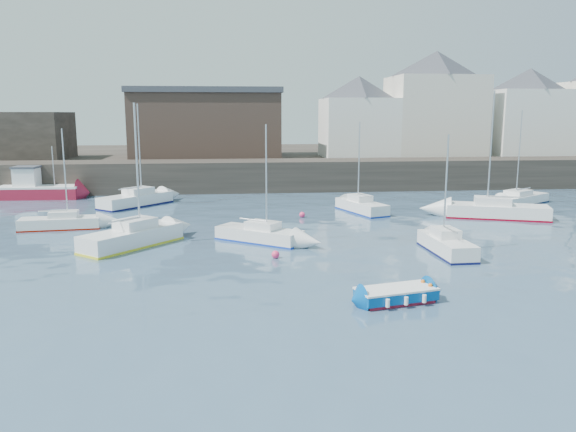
{
  "coord_description": "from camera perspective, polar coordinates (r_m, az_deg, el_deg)",
  "views": [
    {
      "loc": [
        -3.43,
        -21.36,
        7.63
      ],
      "look_at": [
        0.0,
        12.0,
        1.5
      ],
      "focal_mm": 35.0,
      "sensor_mm": 36.0,
      "label": 1
    }
  ],
  "objects": [
    {
      "name": "bldg_east_a",
      "position": [
        67.56,
        14.69,
        11.02
      ],
      "size": [
        13.36,
        13.36,
        11.8
      ],
      "color": "beige",
      "rests_on": "land_strip"
    },
    {
      "name": "buoy_near",
      "position": [
        30.17,
        -1.28,
        -4.29
      ],
      "size": [
        0.43,
        0.43,
        0.43
      ],
      "primitive_type": "sphere",
      "color": "#FF3269",
      "rests_on": "ground"
    },
    {
      "name": "bldg_east_d",
      "position": [
        64.49,
        7.16,
        10.04
      ],
      "size": [
        11.14,
        11.14,
        8.95
      ],
      "color": "white",
      "rests_on": "land_strip"
    },
    {
      "name": "buoy_far",
      "position": [
        41.96,
        1.44,
        -0.12
      ],
      "size": [
        0.43,
        0.43,
        0.43
      ],
      "primitive_type": "sphere",
      "color": "#FF3269",
      "rests_on": "ground"
    },
    {
      "name": "sailboat_f",
      "position": [
        44.32,
        7.45,
        1.0
      ],
      "size": [
        3.36,
        5.67,
        7.02
      ],
      "color": "white",
      "rests_on": "ground"
    },
    {
      "name": "sailboat_h",
      "position": [
        48.76,
        -15.18,
        1.65
      ],
      "size": [
        5.86,
        6.37,
        8.45
      ],
      "color": "white",
      "rests_on": "ground"
    },
    {
      "name": "buoy_mid",
      "position": [
        33.68,
        16.67,
        -3.18
      ],
      "size": [
        0.4,
        0.4,
        0.4
      ],
      "primitive_type": "sphere",
      "color": "#FF3269",
      "rests_on": "ground"
    },
    {
      "name": "sailboat_e",
      "position": [
        40.64,
        -22.09,
        -0.61
      ],
      "size": [
        5.33,
        2.2,
        6.67
      ],
      "color": "white",
      "rests_on": "ground"
    },
    {
      "name": "water",
      "position": [
        22.94,
        3.11,
        -9.08
      ],
      "size": [
        220.0,
        220.0,
        0.0
      ],
      "primitive_type": "plane",
      "color": "#2D4760",
      "rests_on": "ground"
    },
    {
      "name": "sailboat_b",
      "position": [
        33.92,
        -2.9,
        -1.86
      ],
      "size": [
        5.43,
        4.65,
        7.03
      ],
      "color": "white",
      "rests_on": "ground"
    },
    {
      "name": "sailboat_c",
      "position": [
        32.28,
        15.79,
        -2.8
      ],
      "size": [
        1.72,
        5.0,
        6.53
      ],
      "color": "white",
      "rests_on": "ground"
    },
    {
      "name": "bldg_east_b",
      "position": [
        71.67,
        23.19,
        9.73
      ],
      "size": [
        11.88,
        11.88,
        9.95
      ],
      "color": "white",
      "rests_on": "land_strip"
    },
    {
      "name": "fishing_boat",
      "position": [
        56.12,
        -24.13,
        2.58
      ],
      "size": [
        7.23,
        2.9,
        4.74
      ],
      "color": "maroon",
      "rests_on": "ground"
    },
    {
      "name": "sailboat_a",
      "position": [
        33.89,
        -15.53,
        -2.03
      ],
      "size": [
        5.64,
        6.15,
        8.24
      ],
      "color": "white",
      "rests_on": "ground"
    },
    {
      "name": "sailboat_d",
      "position": [
        44.33,
        20.41,
        0.53
      ],
      "size": [
        7.63,
        4.68,
        9.28
      ],
      "color": "white",
      "rests_on": "ground"
    },
    {
      "name": "warehouse",
      "position": [
        64.42,
        -8.27,
        9.35
      ],
      "size": [
        16.4,
        10.4,
        7.6
      ],
      "color": "#3D2D26",
      "rests_on": "land_strip"
    },
    {
      "name": "blue_dinghy",
      "position": [
        23.59,
        10.93,
        -7.81
      ],
      "size": [
        3.52,
        2.12,
        0.63
      ],
      "color": "maroon",
      "rests_on": "ground"
    },
    {
      "name": "sailboat_g",
      "position": [
        51.89,
        22.45,
        1.62
      ],
      "size": [
        6.36,
        5.06,
        7.93
      ],
      "color": "white",
      "rests_on": "ground"
    },
    {
      "name": "quay_wall",
      "position": [
        56.79,
        -2.38,
        4.15
      ],
      "size": [
        90.0,
        5.0,
        3.0
      ],
      "primitive_type": "cube",
      "color": "#28231E",
      "rests_on": "ground"
    },
    {
      "name": "land_strip",
      "position": [
        74.7,
        -3.24,
        5.55
      ],
      "size": [
        90.0,
        32.0,
        2.8
      ],
      "primitive_type": "cube",
      "color": "#28231E",
      "rests_on": "ground"
    }
  ]
}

